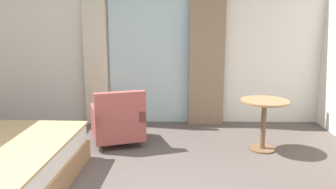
% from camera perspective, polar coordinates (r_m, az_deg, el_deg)
% --- Properties ---
extents(wall_back, '(6.18, 0.12, 2.80)m').
position_cam_1_polar(wall_back, '(5.91, -3.16, 8.77)').
color(wall_back, white).
rests_on(wall_back, ground).
extents(balcony_glass_door, '(1.46, 0.02, 2.46)m').
position_cam_1_polar(balcony_glass_door, '(5.83, -2.87, 7.08)').
color(balcony_glass_door, silver).
rests_on(balcony_glass_door, ground).
extents(curtain_panel_left, '(0.39, 0.10, 2.64)m').
position_cam_1_polar(curtain_panel_left, '(5.87, -12.32, 7.73)').
color(curtain_panel_left, beige).
rests_on(curtain_panel_left, ground).
extents(curtain_panel_right, '(0.60, 0.10, 2.64)m').
position_cam_1_polar(curtain_panel_right, '(5.74, 6.64, 7.83)').
color(curtain_panel_right, '#897056').
rests_on(curtain_panel_right, ground).
extents(armchair_by_window, '(0.89, 0.91, 0.82)m').
position_cam_1_polar(armchair_by_window, '(4.90, -8.55, -4.66)').
color(armchair_by_window, '#9E4C47').
rests_on(armchair_by_window, ground).
extents(round_cafe_table, '(0.65, 0.65, 0.71)m').
position_cam_1_polar(round_cafe_table, '(4.76, 16.06, -3.11)').
color(round_cafe_table, '#9E754C').
rests_on(round_cafe_table, ground).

